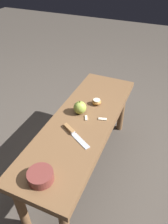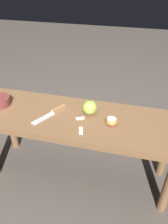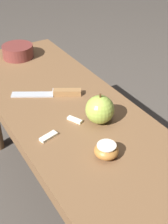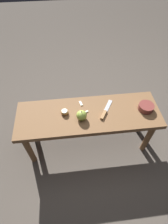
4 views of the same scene
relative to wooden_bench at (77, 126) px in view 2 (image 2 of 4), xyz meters
The scene contains 8 objects.
ground_plane 0.40m from the wooden_bench, ahead, with size 8.00×8.00×0.00m, color #4C443D.
wooden_bench is the anchor object (origin of this frame).
knife 0.16m from the wooden_bench, behind, with size 0.14×0.22×0.02m.
apple_whole 0.14m from the wooden_bench, 36.22° to the left, with size 0.08×0.08×0.10m.
apple_cut 0.22m from the wooden_bench, ahead, with size 0.06×0.06×0.04m.
apple_slice_near_knife 0.15m from the wooden_bench, 65.25° to the right, with size 0.03×0.06×0.01m.
apple_slice_center 0.08m from the wooden_bench, 33.74° to the right, with size 0.05×0.03×0.01m.
bowl 0.49m from the wooden_bench, behind, with size 0.13×0.13×0.05m.
Camera 2 is at (0.28, -0.95, 1.20)m, focal length 35.00 mm.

